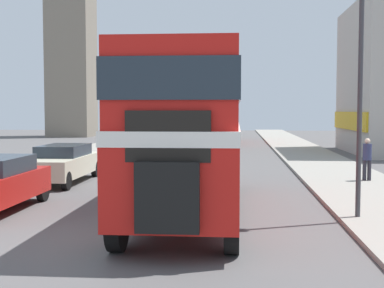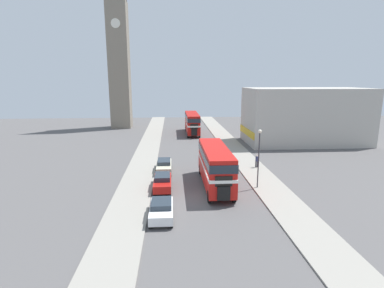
# 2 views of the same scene
# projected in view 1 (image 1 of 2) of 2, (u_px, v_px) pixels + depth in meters

# --- Properties ---
(ground_plane) EXTENTS (120.00, 120.00, 0.00)m
(ground_plane) POSITION_uv_depth(u_px,v_px,m) (116.00, 240.00, 11.19)
(ground_plane) COLOR #565454
(double_decker_bus) EXTENTS (2.49, 10.36, 4.02)m
(double_decker_bus) POSITION_uv_depth(u_px,v_px,m) (192.00, 121.00, 14.15)
(double_decker_bus) COLOR red
(double_decker_bus) RESTS_ON ground_plane
(bus_distant) EXTENTS (2.41, 11.08, 4.06)m
(bus_distant) POSITION_uv_depth(u_px,v_px,m) (219.00, 113.00, 44.36)
(bus_distant) COLOR #B2140F
(bus_distant) RESTS_ON ground_plane
(car_parked_far) EXTENTS (1.69, 4.64, 1.40)m
(car_parked_far) POSITION_uv_depth(u_px,v_px,m) (63.00, 163.00, 19.97)
(car_parked_far) COLOR beige
(car_parked_far) RESTS_ON ground_plane
(pedestrian_walking) EXTENTS (0.31, 0.31, 1.56)m
(pedestrian_walking) POSITION_uv_depth(u_px,v_px,m) (367.00, 157.00, 19.63)
(pedestrian_walking) COLOR #282833
(pedestrian_walking) RESTS_ON sidewalk_right
(street_lamp) EXTENTS (0.36, 0.36, 5.86)m
(street_lamp) POSITION_uv_depth(u_px,v_px,m) (361.00, 58.00, 12.78)
(street_lamp) COLOR #38383D
(street_lamp) RESTS_ON sidewalk_right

